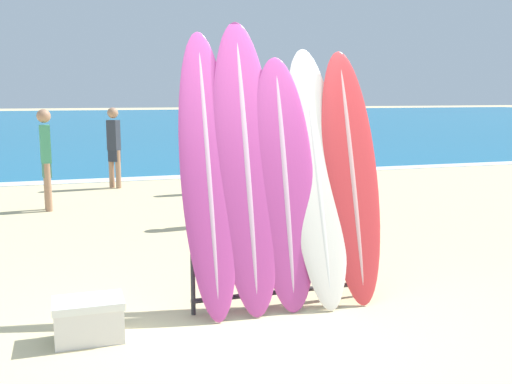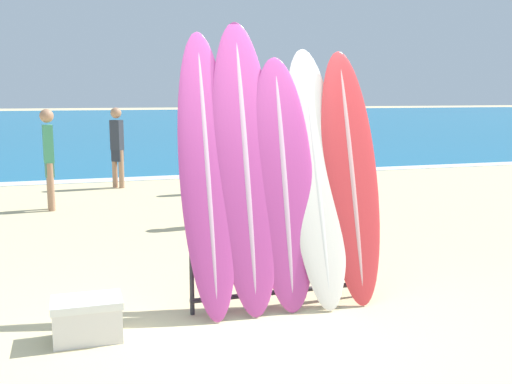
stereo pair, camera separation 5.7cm
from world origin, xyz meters
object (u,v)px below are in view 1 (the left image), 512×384
Objects in this scene: surfboard_slot_3 at (316,176)px; person_near_water at (114,144)px; surfboard_slot_0 at (208,174)px; person_mid_beach at (230,146)px; person_far_left at (46,156)px; surfboard_slot_4 at (351,176)px; person_far_right at (253,158)px; surfboard_rack at (283,253)px; surfboard_slot_2 at (284,183)px; cooler_box at (89,319)px; surfboard_slot_1 at (246,167)px.

person_near_water is at bearing 99.22° from surfboard_slot_3.
surfboard_slot_0 is 1.48× the size of person_mid_beach.
person_far_left is at bearing -77.15° from person_near_water.
surfboard_slot_4 is 6.01m from person_far_left.
person_far_right is (0.47, 3.37, -0.19)m from surfboard_slot_3.
surfboard_slot_0 reaches higher than surfboard_rack.
surfboard_slot_3 reaches higher than person_near_water.
person_near_water is 4.35m from person_far_right.
surfboard_slot_3 is (0.32, 0.04, 0.04)m from surfboard_slot_2.
person_far_left is 3.10× the size of cooler_box.
cooler_box is (-2.05, -0.34, -0.99)m from surfboard_slot_3.
person_far_left is at bearing 108.66° from surfboard_slot_1.
surfboard_slot_1 is 1.53× the size of person_mid_beach.
surfboard_slot_2 is (0.34, -0.05, -0.15)m from surfboard_slot_1.
person_near_water is at bearing 94.18° from surfboard_slot_1.
surfboard_slot_0 is 0.96× the size of surfboard_slot_1.
cooler_box is at bearing 157.50° from person_mid_beach.
surfboard_rack is at bearing -39.75° from person_near_water.
surfboard_slot_0 is 3.68m from person_far_right.
surfboard_slot_4 is (0.34, -0.02, -0.01)m from surfboard_slot_3.
surfboard_rack is 0.76× the size of surfboard_slot_2.
person_far_left is at bearing 94.07° from cooler_box.
person_near_water is 0.98× the size of person_far_left.
surfboard_slot_1 is at bearing 179.10° from surfboard_slot_3.
surfboard_slot_4 is 3.39m from person_far_right.
cooler_box is (-2.94, -6.53, -0.73)m from person_mid_beach.
surfboard_slot_4 is 2.60m from cooler_box.
person_near_water is (-1.20, 7.39, -0.27)m from surfboard_slot_3.
surfboard_slot_3 is 7.49m from person_near_water.
person_far_right is at bearing 87.78° from surfboard_slot_4.
person_far_right is 4.55m from cooler_box.
surfboard_slot_4 is (1.34, -0.02, -0.07)m from surfboard_slot_0.
person_far_left reaches higher than person_mid_beach.
surfboard_slot_3 is 6.26m from person_mid_beach.
surfboard_slot_4 reaches higher than surfboard_rack.
surfboard_slot_0 is 7.39m from person_near_water.
person_mid_beach reaches higher than person_near_water.
person_far_left is (-2.12, 5.33, -0.21)m from surfboard_slot_2.
cooler_box is (-2.38, -0.32, -0.98)m from surfboard_slot_4.
surfboard_slot_4 is 1.39× the size of person_mid_beach.
person_far_left is 3.50m from person_far_right.
person_mid_beach is 3.46m from person_far_left.
surfboard_slot_1 is 0.37m from surfboard_slot_2.
surfboard_slot_3 is at bearing 10.20° from surfboard_rack.
cooler_box is (-0.85, -7.73, -0.72)m from person_near_water.
surfboard_slot_1 is 1.00m from surfboard_slot_4.
person_far_right is (1.67, -4.02, 0.08)m from person_near_water.
surfboard_slot_0 is 0.69m from surfboard_slot_2.
surfboard_slot_1 is 1.80m from cooler_box.
cooler_box is (-1.71, -0.28, -0.31)m from surfboard_rack.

